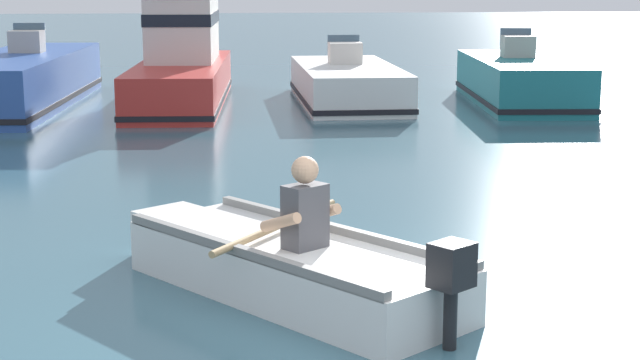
# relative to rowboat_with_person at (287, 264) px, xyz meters

# --- Properties ---
(ground_plane) EXTENTS (120.00, 120.00, 0.00)m
(ground_plane) POSITION_rel_rowboat_with_person_xyz_m (0.83, -1.46, -0.25)
(ground_plane) COLOR #386070
(rowboat_with_person) EXTENTS (2.85, 3.24, 1.19)m
(rowboat_with_person) POSITION_rel_rowboat_with_person_xyz_m (0.00, 0.00, 0.00)
(rowboat_with_person) COLOR white
(rowboat_with_person) RESTS_ON ground
(moored_boat_blue) EXTENTS (2.22, 6.88, 1.61)m
(moored_boat_blue) POSITION_rel_rowboat_with_person_xyz_m (-4.64, 12.20, 0.24)
(moored_boat_blue) COLOR #2D519E
(moored_boat_blue) RESTS_ON ground
(moored_boat_red) EXTENTS (1.98, 6.43, 2.30)m
(moored_boat_red) POSITION_rel_rowboat_with_person_xyz_m (-1.50, 12.52, 0.59)
(moored_boat_red) COLOR #B72D28
(moored_boat_red) RESTS_ON ground
(moored_boat_white) EXTENTS (2.08, 5.01, 1.34)m
(moored_boat_white) POSITION_rel_rowboat_with_person_xyz_m (1.86, 12.23, 0.11)
(moored_boat_white) COLOR white
(moored_boat_white) RESTS_ON ground
(moored_boat_teal) EXTENTS (2.18, 4.99, 1.49)m
(moored_boat_teal) POSITION_rel_rowboat_with_person_xyz_m (5.36, 11.82, 0.19)
(moored_boat_teal) COLOR #1E727A
(moored_boat_teal) RESTS_ON ground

